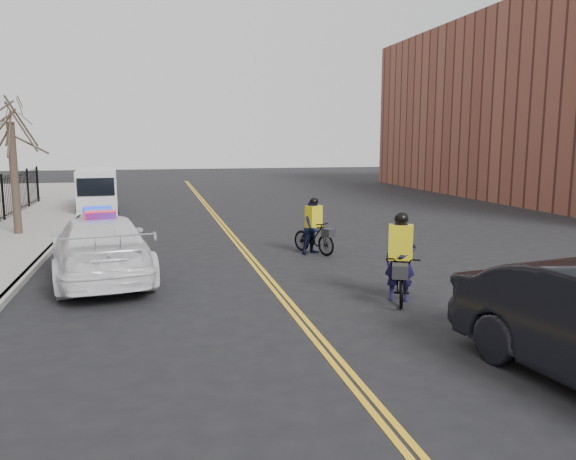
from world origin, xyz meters
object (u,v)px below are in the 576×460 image
(cyclist_far, at_px, (314,232))
(police_cruiser, at_px, (101,248))
(cargo_van, at_px, (97,191))
(cyclist_near, at_px, (400,270))

(cyclist_far, bearing_deg, police_cruiser, 168.67)
(police_cruiser, distance_m, cargo_van, 14.69)
(police_cruiser, distance_m, cyclist_far, 6.43)
(cyclist_far, bearing_deg, cyclist_near, -114.59)
(police_cruiser, xyz_separation_m, cyclist_far, (6.13, 1.93, -0.13))
(cyclist_near, bearing_deg, police_cruiser, 175.97)
(police_cruiser, relative_size, cyclist_far, 3.34)
(cyclist_near, height_order, cyclist_far, cyclist_near)
(cyclist_near, xyz_separation_m, cyclist_far, (-0.40, 5.42, 0.01))
(cyclist_far, bearing_deg, cargo_van, 91.90)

